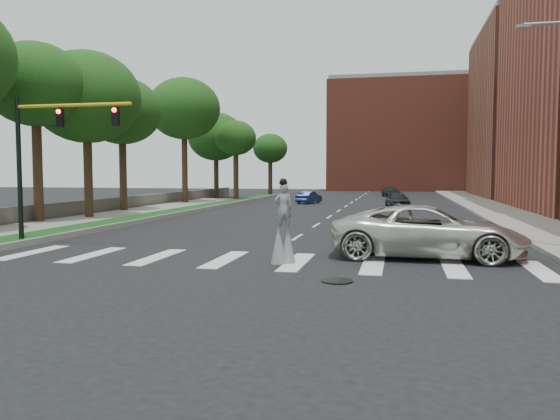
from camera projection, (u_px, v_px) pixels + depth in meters
The scene contains 22 objects.
ground_plane at pixel (253, 266), 17.92m from camera, with size 160.00×160.00×0.00m, color black.
grass_median at pixel (173, 212), 39.86m from camera, with size 2.00×60.00×0.25m, color #123F14.
median_curb at pixel (186, 212), 39.63m from camera, with size 0.20×60.00×0.28m, color gray.
sidewalk_left at pixel (51, 225), 30.75m from camera, with size 4.00×60.00×0.18m, color gray.
sidewalk_right at pixel (509, 213), 39.61m from camera, with size 5.00×90.00×0.18m, color gray.
stone_wall at pixel (118, 204), 42.95m from camera, with size 0.50×56.00×1.10m, color #544F48.
manhole at pixel (337, 281), 15.33m from camera, with size 0.90×0.90×0.04m, color black.
building_far at pixel (549, 114), 65.15m from camera, with size 16.00×22.00×20.00m, color brown.
building_backdrop at pixel (408, 137), 92.02m from camera, with size 26.00×14.00×18.00m, color #97402F.
traffic_signal at pixel (44, 146), 22.64m from camera, with size 5.30×0.23×6.20m.
stilt_performer at pixel (283, 231), 18.31m from camera, with size 0.82×0.64×2.88m.
suv_crossing at pixel (428, 231), 19.56m from camera, with size 3.15×6.83×1.90m, color beige.
car_near at pixel (397, 200), 46.26m from camera, with size 1.67×4.15×1.41m, color black.
car_mid at pixel (309, 197), 53.35m from camera, with size 1.27×3.63×1.20m, color navy.
car_far at pixel (391, 192), 67.21m from camera, with size 1.66×4.08×1.18m, color black.
tree_2 at pixel (86, 98), 34.97m from camera, with size 6.92×6.92×10.83m.
tree_3 at pixel (122, 112), 41.18m from camera, with size 5.93×5.93×10.21m.
tree_4 at pixel (184, 109), 52.15m from camera, with size 6.92×6.92×12.08m.
tree_5 at pixel (216, 137), 63.11m from camera, with size 6.55×6.55×9.95m.
tree_6 at pixel (236, 139), 57.33m from camera, with size 4.31×4.31×8.49m.
tree_7 at pixel (270, 149), 70.36m from camera, with size 4.44×4.44×8.01m.
tree_8 at pixel (35, 85), 31.78m from camera, with size 5.75×5.75×10.63m.
Camera 1 is at (4.67, -17.15, 3.08)m, focal length 35.00 mm.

